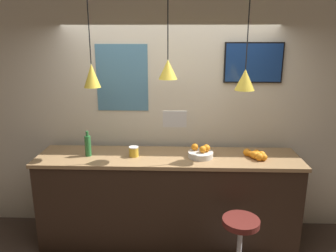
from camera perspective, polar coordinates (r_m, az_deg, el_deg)
back_wall at (r=4.01m, az=0.22°, el=2.04°), size 8.00×0.06×2.90m
service_counter at (r=3.92m, az=-0.00°, el=-12.57°), size 2.95×0.66×1.07m
bar_stool at (r=3.49m, az=12.40°, el=-18.67°), size 0.41×0.41×0.66m
fruit_bowl at (r=3.67m, az=5.73°, el=-4.70°), size 0.28×0.28×0.14m
orange_pile at (r=3.74m, az=15.16°, el=-4.90°), size 0.23×0.23×0.09m
juice_bottle at (r=3.77m, az=-13.78°, el=-3.31°), size 0.07×0.07×0.29m
spread_jar at (r=3.69m, az=-5.98°, el=-4.43°), size 0.11×0.11×0.11m
pendant_lamp_left at (r=3.57m, az=-13.13°, el=8.60°), size 0.18×0.18×0.95m
pendant_lamp_middle at (r=3.44m, az=-0.02°, el=9.89°), size 0.20×0.20×0.86m
pendant_lamp_right at (r=3.52m, az=13.26°, el=7.93°), size 0.21×0.21×0.97m
mounted_tv at (r=3.95m, az=14.66°, el=10.62°), size 0.67×0.04×0.46m
hanging_menu_board at (r=3.31m, az=1.18°, el=1.21°), size 0.24×0.01×0.17m
wall_poster at (r=3.95m, az=-8.00°, el=8.26°), size 0.61×0.01×0.78m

